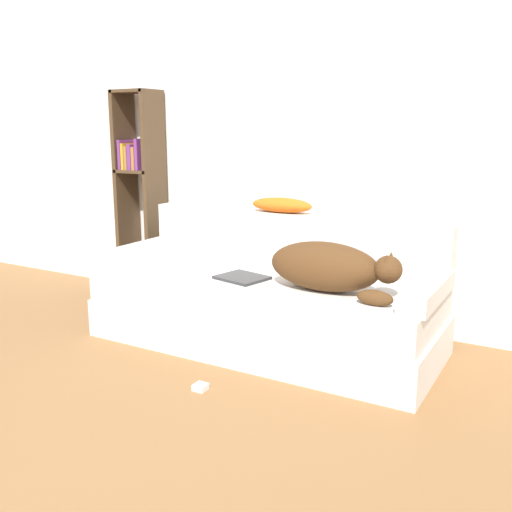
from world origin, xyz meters
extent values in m
cube|color=white|center=(0.00, 3.02, 1.35)|extent=(7.87, 0.06, 2.70)
cube|color=silver|center=(0.15, 2.34, 0.12)|extent=(2.15, 0.88, 0.24)
cube|color=silver|center=(0.15, 2.33, 0.34)|extent=(2.11, 0.84, 0.20)
cube|color=silver|center=(0.15, 2.70, 0.62)|extent=(2.11, 0.15, 0.35)
cube|color=silver|center=(-0.85, 2.33, 0.50)|extent=(0.15, 0.69, 0.10)
cube|color=silver|center=(1.16, 2.33, 0.50)|extent=(0.15, 0.69, 0.10)
ellipsoid|color=#513319|center=(0.60, 2.23, 0.58)|extent=(0.65, 0.30, 0.28)
sphere|color=#513319|center=(0.97, 2.23, 0.61)|extent=(0.15, 0.15, 0.15)
cone|color=#513319|center=(0.97, 2.19, 0.67)|extent=(0.05, 0.05, 0.07)
cone|color=#513319|center=(0.97, 2.27, 0.67)|extent=(0.05, 0.05, 0.07)
ellipsoid|color=#513319|center=(0.94, 2.10, 0.49)|extent=(0.20, 0.07, 0.08)
cube|color=#2D2D30|center=(0.07, 2.22, 0.45)|extent=(0.33, 0.29, 0.02)
ellipsoid|color=orange|center=(0.08, 2.71, 0.84)|extent=(0.44, 0.17, 0.10)
cube|color=#4C3823|center=(-1.41, 2.84, 0.82)|extent=(0.04, 0.26, 1.64)
cube|color=#4C3823|center=(-1.11, 2.84, 0.82)|extent=(0.04, 0.26, 1.64)
cube|color=#4C3823|center=(-1.26, 2.84, 1.62)|extent=(0.32, 0.26, 0.02)
cube|color=#4C3823|center=(-1.26, 2.84, 1.01)|extent=(0.32, 0.26, 0.02)
cube|color=#753384|center=(-1.36, 2.83, 1.14)|extent=(0.03, 0.20, 0.23)
cube|color=gold|center=(-1.33, 2.83, 1.13)|extent=(0.02, 0.20, 0.20)
cube|color=olive|center=(-1.30, 2.83, 1.12)|extent=(0.03, 0.20, 0.18)
cube|color=#753384|center=(-1.26, 2.83, 1.12)|extent=(0.03, 0.20, 0.20)
cube|color=olive|center=(-1.23, 2.83, 1.12)|extent=(0.03, 0.20, 0.18)
cube|color=#753384|center=(-1.19, 2.83, 1.15)|extent=(0.03, 0.20, 0.24)
cube|color=white|center=(0.19, 1.59, 0.02)|extent=(0.07, 0.07, 0.03)
camera|label=1|loc=(1.81, -0.66, 1.34)|focal=40.00mm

